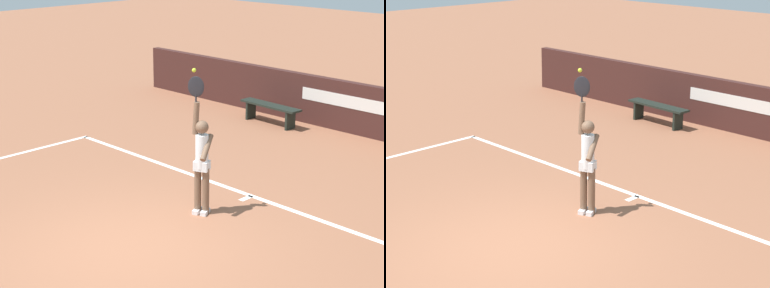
# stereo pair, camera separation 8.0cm
# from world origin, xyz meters

# --- Properties ---
(ground_plane) EXTENTS (60.00, 60.00, 0.00)m
(ground_plane) POSITION_xyz_m (0.00, 0.00, 0.00)
(ground_plane) COLOR #965C40
(court_lines) EXTENTS (10.22, 5.24, 0.00)m
(court_lines) POSITION_xyz_m (0.00, 0.35, 0.00)
(court_lines) COLOR white
(court_lines) RESTS_ON ground
(tennis_player) EXTENTS (0.49, 0.43, 2.35)m
(tennis_player) POSITION_xyz_m (-0.12, 1.72, 0.97)
(tennis_player) COLOR brown
(tennis_player) RESTS_ON ground
(tennis_ball) EXTENTS (0.07, 0.07, 0.07)m
(tennis_ball) POSITION_xyz_m (-0.26, 1.68, 2.43)
(tennis_ball) COLOR #CAE22E
(courtside_bench_near) EXTENTS (1.72, 0.45, 0.50)m
(courtside_bench_near) POSITION_xyz_m (-2.73, 6.79, 0.38)
(courtside_bench_near) COLOR black
(courtside_bench_near) RESTS_ON ground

